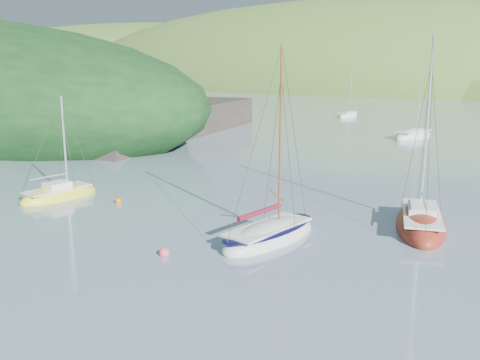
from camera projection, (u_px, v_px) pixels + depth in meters
The scene contains 7 objects.
ground at pixel (166, 288), 21.03m from camera, with size 700.00×700.00×0.00m, color #7492A0.
daysailer_white at pixel (269, 235), 26.70m from camera, with size 3.38×6.92×10.19m.
sloop_red at pixel (421, 224), 28.56m from camera, with size 4.53×7.79×10.92m.
sailboat_yellow at pixel (59, 196), 34.80m from camera, with size 2.84×5.67×7.22m.
distant_sloop_a at pixel (413, 136), 61.98m from camera, with size 4.15×7.53×10.18m.
distant_sloop_c at pixel (348, 116), 85.47m from camera, with size 2.29×5.81×8.16m.
mooring_buoys at pixel (242, 242), 26.05m from camera, with size 22.95×6.14×0.47m.
Camera 1 is at (12.83, -15.08, 8.76)m, focal length 40.00 mm.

